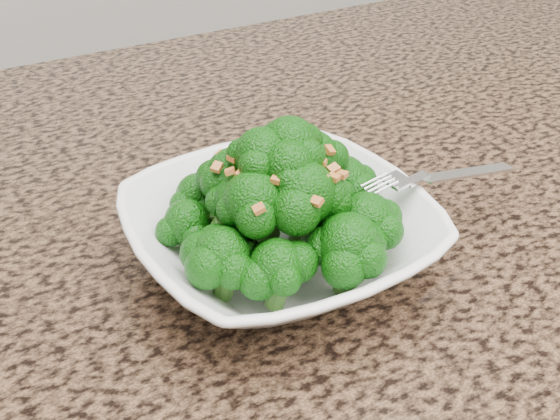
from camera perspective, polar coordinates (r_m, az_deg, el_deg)
granite_counter at (r=0.60m, az=12.33°, el=-2.62°), size 1.64×1.04×0.03m
bowl at (r=0.52m, az=0.00°, el=-2.14°), size 0.22×0.22×0.05m
broccoli_pile at (r=0.48m, az=0.00°, el=4.21°), size 0.19×0.19×0.08m
garlic_topping at (r=0.46m, az=0.00°, el=8.74°), size 0.12×0.12×0.01m
fork at (r=0.54m, az=11.34°, el=2.57°), size 0.16×0.04×0.01m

